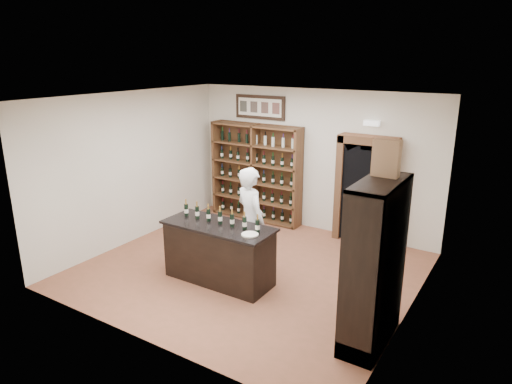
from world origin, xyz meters
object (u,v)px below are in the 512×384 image
wine_crate (386,158)px  counter_bottle_0 (186,210)px  side_cabinet (375,290)px  tasting_counter (219,253)px  wine_shelf (257,172)px  shopkeeper (251,220)px

wine_crate → counter_bottle_0: bearing=178.7°
counter_bottle_0 → wine_crate: 3.63m
side_cabinet → wine_crate: wine_crate is taller
side_cabinet → tasting_counter: bearing=173.7°
wine_crate → side_cabinet: bearing=-74.2°
wine_shelf → side_cabinet: bearing=-40.2°
wine_shelf → shopkeeper: 2.70m
tasting_counter → wine_crate: (2.66, -0.06, 1.94)m
counter_bottle_0 → side_cabinet: size_ratio=0.14×
counter_bottle_0 → shopkeeper: (0.96, 0.55, -0.17)m
tasting_counter → side_cabinet: side_cabinet is taller
side_cabinet → shopkeeper: 2.65m
counter_bottle_0 → side_cabinet: bearing=-5.9°
shopkeeper → side_cabinet: bearing=-175.0°
tasting_counter → side_cabinet: 2.75m
side_cabinet → shopkeeper: side_cabinet is taller
tasting_counter → counter_bottle_0: counter_bottle_0 is taller
counter_bottle_0 → side_cabinet: 3.48m
counter_bottle_0 → wine_crate: size_ratio=0.64×
shopkeeper → wine_crate: 2.92m
wine_crate → shopkeeper: bearing=165.4°
side_cabinet → wine_crate: 1.70m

